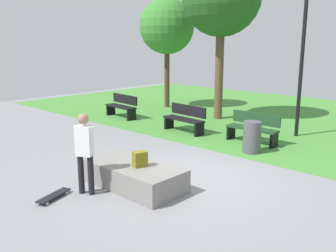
% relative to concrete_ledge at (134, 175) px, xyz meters
% --- Properties ---
extents(ground_plane, '(28.00, 28.00, 0.00)m').
position_rel_concrete_ledge_xyz_m(ground_plane, '(0.47, 1.17, -0.25)').
color(ground_plane, gray).
extents(grass_lawn, '(26.60, 11.88, 0.01)m').
position_rel_concrete_ledge_xyz_m(grass_lawn, '(0.47, 9.23, -0.24)').
color(grass_lawn, '#478C38').
rests_on(grass_lawn, ground_plane).
extents(concrete_ledge, '(2.23, 1.09, 0.49)m').
position_rel_concrete_ledge_xyz_m(concrete_ledge, '(0.00, 0.00, 0.00)').
color(concrete_ledge, gray).
rests_on(concrete_ledge, ground_plane).
extents(backpack_on_ledge, '(0.28, 0.33, 0.32)m').
position_rel_concrete_ledge_xyz_m(backpack_on_ledge, '(0.19, 0.01, 0.41)').
color(backpack_on_ledge, olive).
rests_on(backpack_on_ledge, concrete_ledge).
extents(skater_performing_trick, '(0.39, 0.32, 1.66)m').
position_rel_concrete_ledge_xyz_m(skater_performing_trick, '(-0.42, -0.91, 0.72)').
color(skater_performing_trick, black).
rests_on(skater_performing_trick, ground_plane).
extents(skateboard_by_ledge, '(0.44, 0.82, 0.08)m').
position_rel_concrete_ledge_xyz_m(skateboard_by_ledge, '(-0.68, -1.51, -0.18)').
color(skateboard_by_ledge, black).
rests_on(skateboard_by_ledge, ground_plane).
extents(park_bench_near_path, '(1.64, 0.62, 0.91)m').
position_rel_concrete_ledge_xyz_m(park_bench_near_path, '(-5.92, 4.67, 0.24)').
color(park_bench_near_path, black).
rests_on(park_bench_near_path, ground_plane).
extents(park_bench_far_right, '(1.61, 0.49, 0.91)m').
position_rel_concrete_ledge_xyz_m(park_bench_far_right, '(0.00, 4.86, 0.24)').
color(park_bench_far_right, '#1E4223').
rests_on(park_bench_far_right, ground_plane).
extents(park_bench_by_oak, '(1.64, 0.61, 0.91)m').
position_rel_concrete_ledge_xyz_m(park_bench_by_oak, '(-2.41, 4.50, 0.24)').
color(park_bench_by_oak, black).
rests_on(park_bench_by_oak, ground_plane).
extents(tree_young_birch, '(2.49, 2.49, 4.93)m').
position_rel_concrete_ledge_xyz_m(tree_young_birch, '(-6.29, 7.73, 3.42)').
color(tree_young_birch, '#4C3823').
rests_on(tree_young_birch, grass_lawn).
extents(lamp_post, '(0.28, 0.28, 4.96)m').
position_rel_concrete_ledge_xyz_m(lamp_post, '(0.62, 6.57, 2.71)').
color(lamp_post, black).
rests_on(lamp_post, ground_plane).
extents(trash_bin, '(0.50, 0.50, 0.88)m').
position_rel_concrete_ledge_xyz_m(trash_bin, '(0.52, 3.91, 0.20)').
color(trash_bin, '#4C4C51').
rests_on(trash_bin, ground_plane).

